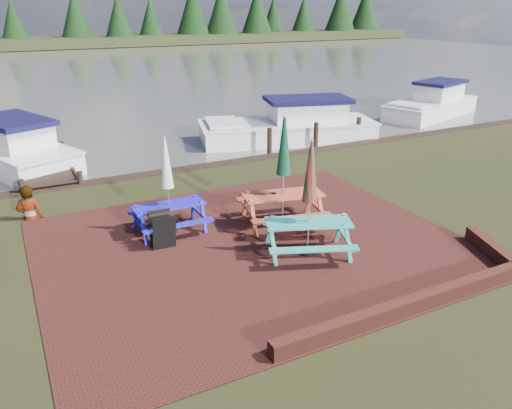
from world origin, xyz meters
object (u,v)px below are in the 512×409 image
object	(u,v)px
picnic_table_red	(283,189)
picnic_table_blue	(169,200)
jetty	(38,150)
boat_near	(291,127)
boat_jetty	(10,149)
chalkboard	(162,230)
boat_far	(433,105)
picnic_table_teal	(309,217)
person	(25,186)

from	to	relation	value
picnic_table_red	picnic_table_blue	distance (m)	2.69
jetty	boat_near	xyz separation A→B (m)	(9.44, -2.07, 0.26)
picnic_table_red	boat_jetty	bearing A→B (deg)	133.52
picnic_table_red	boat_near	size ratio (longest dim) A/B	0.36
chalkboard	boat_far	bearing A→B (deg)	29.61
picnic_table_red	chalkboard	distance (m)	3.00
boat_far	chalkboard	bearing A→B (deg)	99.46
picnic_table_teal	boat_near	bearing A→B (deg)	83.41
boat_jetty	boat_far	distance (m)	19.20
chalkboard	jetty	distance (m)	9.65
boat_near	picnic_table_teal	bearing A→B (deg)	166.27
picnic_table_blue	chalkboard	distance (m)	0.92
picnic_table_blue	boat_near	bearing A→B (deg)	42.06
chalkboard	person	distance (m)	3.95
picnic_table_teal	picnic_table_red	xyz separation A→B (m)	(0.29, 1.58, 0.06)
boat_jetty	boat_far	bearing A→B (deg)	-23.32
boat_near	person	distance (m)	11.10
picnic_table_teal	person	bearing A→B (deg)	159.71
picnic_table_blue	picnic_table_teal	bearing A→B (deg)	-47.46
jetty	boat_near	size ratio (longest dim) A/B	1.22
picnic_table_red	chalkboard	world-z (taller)	picnic_table_red
boat_jetty	person	size ratio (longest dim) A/B	3.88
picnic_table_teal	boat_far	distance (m)	17.20
boat_near	boat_jetty	bearing A→B (deg)	96.26
person	jetty	bearing A→B (deg)	-77.00
boat_near	person	size ratio (longest dim) A/B	4.22
jetty	boat_jetty	world-z (taller)	boat_jetty
boat_jetty	picnic_table_red	bearing A→B (deg)	-80.11
boat_near	boat_far	distance (m)	8.89
chalkboard	jetty	xyz separation A→B (m)	(-1.72, 9.50, -0.31)
picnic_table_blue	boat_far	world-z (taller)	picnic_table_blue
picnic_table_teal	chalkboard	world-z (taller)	picnic_table_teal
boat_near	chalkboard	bearing A→B (deg)	149.18
picnic_table_teal	picnic_table_red	bearing A→B (deg)	101.93
picnic_table_teal	jetty	distance (m)	12.03
picnic_table_teal	chalkboard	xyz separation A→B (m)	(-2.66, 1.69, -0.45)
chalkboard	boat_near	bearing A→B (deg)	46.47
chalkboard	boat_far	world-z (taller)	boat_far
boat_jetty	person	world-z (taller)	person
person	boat_far	bearing A→B (deg)	-144.51
boat_near	boat_far	xyz separation A→B (m)	(8.84, 1.02, -0.01)
picnic_table_red	picnic_table_blue	world-z (taller)	picnic_table_red
picnic_table_teal	chalkboard	distance (m)	3.19
picnic_table_blue	boat_near	world-z (taller)	picnic_table_blue
picnic_table_teal	boat_jetty	bearing A→B (deg)	138.65
picnic_table_teal	picnic_table_blue	bearing A→B (deg)	155.33
picnic_table_red	boat_jetty	world-z (taller)	picnic_table_red
picnic_table_teal	boat_jetty	world-z (taller)	picnic_table_teal
boat_far	jetty	bearing A→B (deg)	69.14
chalkboard	picnic_table_blue	bearing A→B (deg)	63.95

